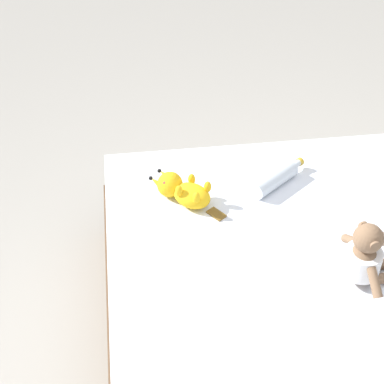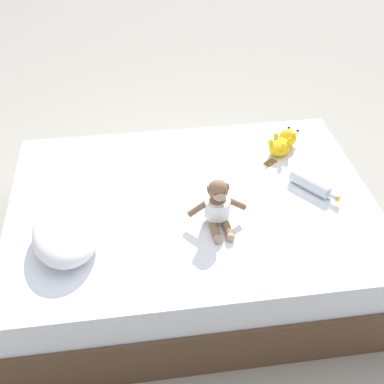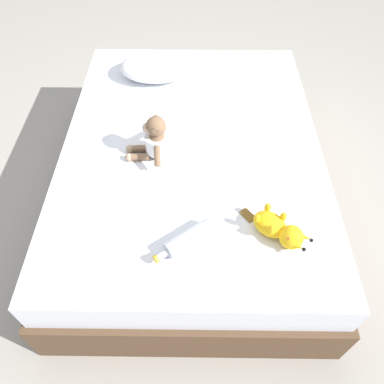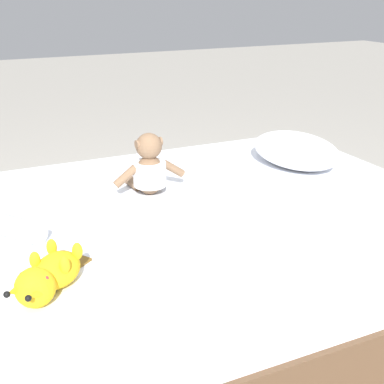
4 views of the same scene
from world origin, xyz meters
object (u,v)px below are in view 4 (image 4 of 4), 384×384
at_px(pillow, 296,150).
at_px(glass_bottle, 12,227).
at_px(plush_monkey, 148,169).
at_px(plush_yellow_creature, 48,276).
at_px(bed, 192,263).

relative_size(pillow, glass_bottle, 1.80).
distance_m(pillow, plush_monkey, 0.69).
bearing_deg(plush_yellow_creature, pillow, 116.69).
bearing_deg(pillow, plush_yellow_creature, -63.31).
relative_size(plush_monkey, plush_yellow_creature, 1.03).
height_order(bed, glass_bottle, glass_bottle).
relative_size(bed, plush_monkey, 6.49).
distance_m(bed, plush_monkey, 0.39).
bearing_deg(bed, pillow, 110.26).
height_order(bed, pillow, pillow).
bearing_deg(plush_monkey, pillow, 93.66).
relative_size(pillow, plush_monkey, 1.60).
height_order(bed, plush_yellow_creature, plush_yellow_creature).
height_order(plush_monkey, plush_yellow_creature, plush_monkey).
distance_m(bed, pillow, 0.70).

